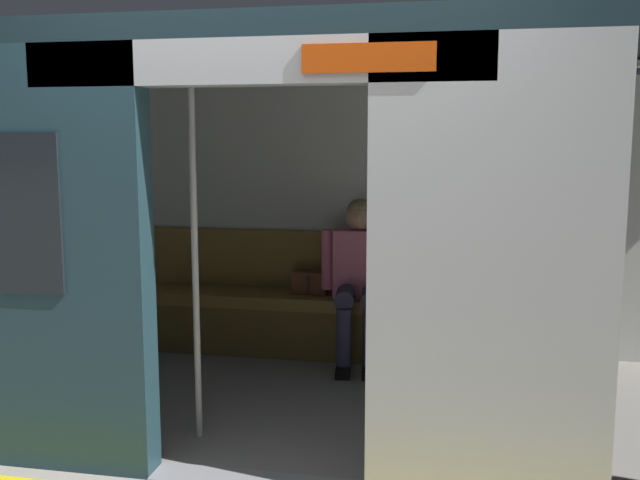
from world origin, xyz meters
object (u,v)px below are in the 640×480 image
Objects in this scene: person_seated at (359,270)px; book at (403,297)px; grab_pole_door at (195,254)px; grab_pole_far at (371,256)px; train_car at (294,170)px; bench_seat at (333,310)px; handbag at (310,282)px.

book is at bearing -165.15° from person_seated.
grab_pole_door is 1.00× the size of grab_pole_far.
person_seated is (-0.27, -0.86, -0.76)m from train_car.
bench_seat is at bearing -94.74° from train_car.
handbag is 0.13× the size of grab_pole_far.
person_seated is 5.41× the size of book.
person_seated is 0.39m from book.
bench_seat is 0.28m from handbag.
grab_pole_door is at bearing 66.63° from person_seated.
handbag reaches higher than book.
grab_pole_door is (0.98, 1.61, 0.55)m from book.
grab_pole_far is (-0.27, 1.43, 0.34)m from person_seated.
grab_pole_far is (-0.54, 0.57, -0.42)m from train_car.
grab_pole_far is (-0.65, 1.55, 0.47)m from handbag.
bench_seat is 1.52× the size of grab_pole_door.
person_seated is (-0.20, 0.05, 0.33)m from bench_seat.
bench_seat is at bearing 159.19° from handbag.
bench_seat is 2.61× the size of person_seated.
handbag is 0.13× the size of grab_pole_door.
bench_seat is 0.39m from person_seated.
person_seated is 4.57× the size of handbag.
person_seated is 1.49m from grab_pole_far.
train_car reaches higher than handbag.
bench_seat is 11.95× the size of handbag.
grab_pole_far reaches higher than person_seated.
grab_pole_door is (0.66, 1.53, 0.34)m from person_seated.
bench_seat is (-0.08, -0.92, -1.09)m from train_car.
person_seated is at bearing 25.95° from book.
book is 0.11× the size of grab_pole_far.
person_seated reaches higher than handbag.
handbag is at bearing -99.40° from grab_pole_door.
train_car is 3.13× the size of grab_pole_far.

